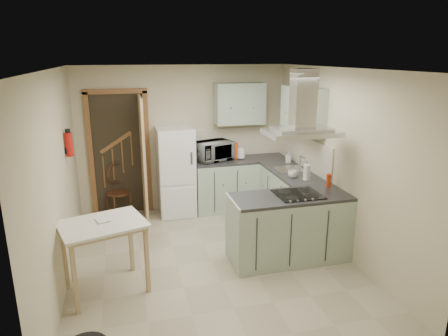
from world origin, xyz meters
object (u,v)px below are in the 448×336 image
object	(u,v)px
drop_leaf_table	(105,257)
microwave	(214,151)
fridge	(176,172)
bentwood_chair	(118,193)
extractor_hood	(301,133)
peninsula	(289,227)

from	to	relation	value
drop_leaf_table	microwave	world-z (taller)	microwave
fridge	bentwood_chair	xyz separation A→B (m)	(-0.97, 0.13, -0.34)
fridge	extractor_hood	xyz separation A→B (m)	(1.32, -1.98, 0.97)
extractor_hood	bentwood_chair	xyz separation A→B (m)	(-2.29, 2.11, -1.31)
peninsula	bentwood_chair	size ratio (longest dim) A/B	1.89
extractor_hood	drop_leaf_table	world-z (taller)	extractor_hood
peninsula	drop_leaf_table	xyz separation A→B (m)	(-2.35, -0.18, -0.02)
peninsula	extractor_hood	size ratio (longest dim) A/B	1.72
microwave	drop_leaf_table	bearing A→B (deg)	-149.83
fridge	microwave	size ratio (longest dim) A/B	2.50
peninsula	bentwood_chair	bearing A→B (deg)	136.15
fridge	bentwood_chair	distance (m)	1.03
fridge	drop_leaf_table	distance (m)	2.46
fridge	peninsula	size ratio (longest dim) A/B	0.97
fridge	bentwood_chair	size ratio (longest dim) A/B	1.83
extractor_hood	bentwood_chair	size ratio (longest dim) A/B	1.10
fridge	drop_leaf_table	size ratio (longest dim) A/B	1.65
peninsula	extractor_hood	xyz separation A→B (m)	(0.10, 0.00, 1.27)
bentwood_chair	extractor_hood	bearing A→B (deg)	-67.28
bentwood_chair	microwave	xyz separation A→B (m)	(1.64, -0.10, 0.66)
fridge	bentwood_chair	bearing A→B (deg)	172.51
peninsula	bentwood_chair	distance (m)	3.04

